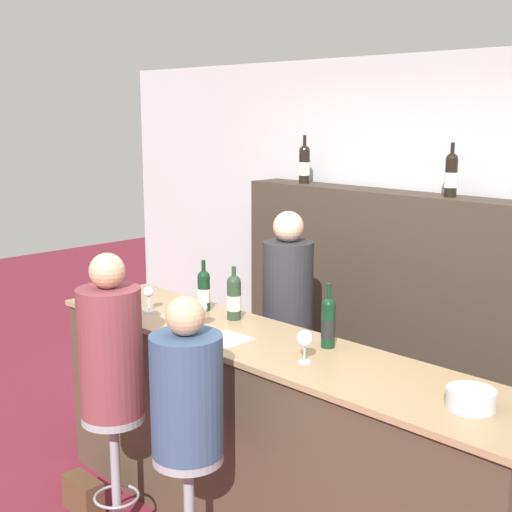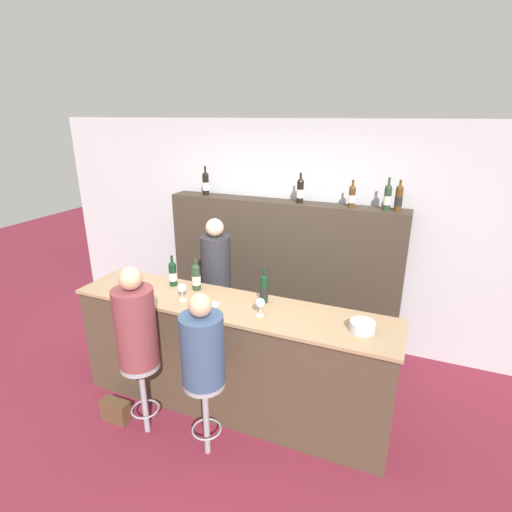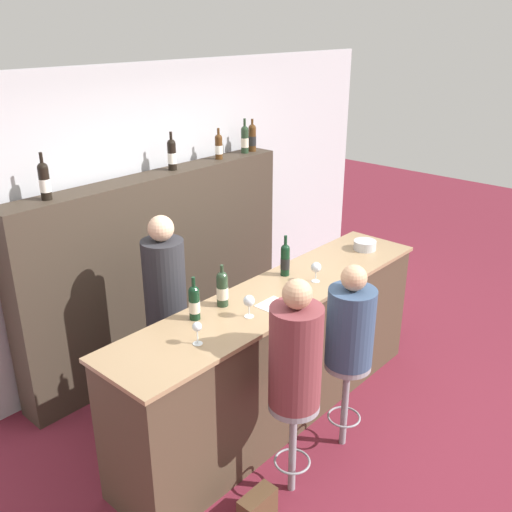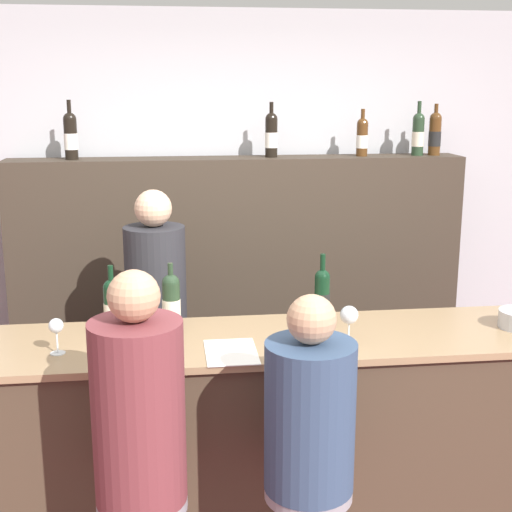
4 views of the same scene
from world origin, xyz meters
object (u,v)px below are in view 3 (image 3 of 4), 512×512
(bar_stool_right, at_px, (346,382))
(wine_bottle_backbar_3, at_px, (245,139))
(wine_bottle_backbar_4, at_px, (252,138))
(metal_bowl, at_px, (365,245))
(wine_glass_0, at_px, (197,328))
(wine_glass_2, at_px, (316,268))
(wine_bottle_counter_2, at_px, (285,259))
(wine_glass_1, at_px, (249,301))
(handbag, at_px, (257,507))
(wine_bottle_counter_0, at_px, (194,302))
(wine_bottle_backbar_2, at_px, (219,146))
(guest_seated_left, at_px, (296,352))
(bartender, at_px, (167,324))
(bar_stool_left, at_px, (293,424))
(wine_bottle_counter_1, at_px, (222,288))
(wine_bottle_backbar_0, at_px, (44,181))
(wine_bottle_backbar_1, at_px, (172,154))
(guest_seated_right, at_px, (351,323))

(bar_stool_right, bearing_deg, wine_bottle_backbar_3, 61.67)
(wine_bottle_backbar_4, bearing_deg, metal_bowl, -93.33)
(wine_glass_0, bearing_deg, metal_bowl, 2.05)
(wine_bottle_backbar_3, height_order, wine_glass_2, wine_bottle_backbar_3)
(wine_bottle_counter_2, xyz_separation_m, wine_glass_1, (-0.68, -0.25, -0.02))
(bar_stool_right, xyz_separation_m, handbag, (-0.95, 0.00, -0.44))
(wine_glass_0, xyz_separation_m, metal_bowl, (2.02, 0.07, -0.07))
(bar_stool_right, relative_size, handbag, 2.70)
(wine_bottle_counter_0, distance_m, wine_bottle_backbar_4, 2.34)
(wine_bottle_backbar_4, height_order, wine_glass_2, wine_bottle_backbar_4)
(wine_glass_1, xyz_separation_m, bar_stool_right, (0.48, -0.49, -0.66))
(wine_bottle_backbar_2, bearing_deg, wine_glass_1, -129.07)
(wine_bottle_counter_0, relative_size, wine_glass_1, 1.92)
(guest_seated_left, relative_size, bartender, 0.52)
(wine_bottle_counter_2, relative_size, wine_glass_2, 2.10)
(wine_glass_1, height_order, bar_stool_left, wine_glass_1)
(wine_bottle_counter_0, distance_m, wine_bottle_backbar_3, 2.26)
(wine_glass_0, height_order, wine_glass_2, wine_glass_2)
(wine_bottle_counter_1, relative_size, metal_bowl, 1.57)
(wine_bottle_backbar_3, relative_size, handbag, 1.26)
(wine_bottle_backbar_2, height_order, wine_bottle_backbar_3, wine_bottle_backbar_3)
(handbag, bearing_deg, wine_glass_1, 46.50)
(wine_bottle_counter_1, distance_m, wine_bottle_backbar_0, 1.48)
(wine_glass_2, xyz_separation_m, bar_stool_right, (-0.27, -0.49, -0.66))
(wine_bottle_backbar_1, relative_size, wine_glass_1, 2.07)
(wine_glass_2, xyz_separation_m, metal_bowl, (0.81, 0.07, -0.07))
(wine_glass_2, bearing_deg, wine_glass_0, 180.00)
(wine_bottle_backbar_0, height_order, bar_stool_right, wine_bottle_backbar_0)
(wine_bottle_backbar_3, bearing_deg, wine_glass_2, -118.36)
(bartender, bearing_deg, wine_bottle_backbar_2, 28.22)
(guest_seated_right, distance_m, bartender, 1.41)
(wine_bottle_counter_0, relative_size, bar_stool_right, 0.43)
(bartender, bearing_deg, wine_bottle_backbar_3, 22.76)
(wine_bottle_counter_1, relative_size, wine_bottle_backbar_2, 1.07)
(wine_bottle_backbar_0, bearing_deg, bar_stool_right, -62.07)
(wine_bottle_backbar_1, height_order, guest_seated_right, wine_bottle_backbar_1)
(wine_bottle_counter_2, xyz_separation_m, guest_seated_left, (-0.81, -0.74, -0.14))
(wine_bottle_counter_0, bearing_deg, wine_bottle_backbar_2, 39.93)
(wine_bottle_backbar_4, relative_size, metal_bowl, 1.61)
(wine_glass_1, xyz_separation_m, bartender, (-0.08, 0.78, -0.43))
(wine_bottle_backbar_1, xyz_separation_m, guest_seated_right, (-0.14, -1.95, -0.85))
(wine_glass_1, xyz_separation_m, guest_seated_left, (-0.13, -0.49, -0.13))
(wine_bottle_backbar_3, xyz_separation_m, wine_glass_2, (-0.78, -1.45, -0.67))
(wine_bottle_counter_1, xyz_separation_m, guest_seated_right, (0.48, -0.74, -0.20))
(wine_bottle_backbar_4, xyz_separation_m, bar_stool_right, (-1.16, -1.95, -1.32))
(wine_bottle_backbar_0, height_order, wine_bottle_backbar_1, wine_bottle_backbar_0)
(wine_bottle_backbar_2, distance_m, wine_bottle_backbar_3, 0.35)
(wine_bottle_backbar_0, bearing_deg, guest_seated_left, -77.68)
(bar_stool_right, bearing_deg, wine_bottle_counter_0, 135.04)
(guest_seated_right, bearing_deg, wine_bottle_backbar_2, 70.27)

